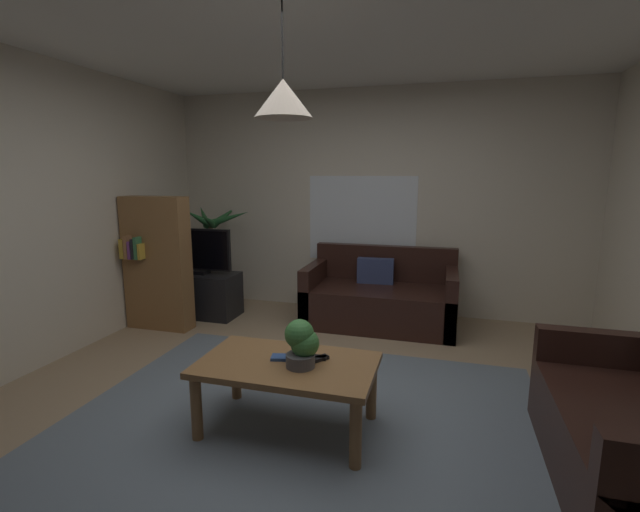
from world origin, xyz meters
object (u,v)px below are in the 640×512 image
Objects in this scene: tv at (197,251)px; potted_palm_corner at (214,261)px; pendant_lamp at (283,98)px; bookshelf_corner at (157,263)px; couch_under_window at (380,300)px; coffee_table at (287,372)px; remote_on_table_0 at (314,357)px; potted_plant_on_table at (302,342)px; book_on_table_0 at (280,357)px; remote_on_table_1 at (317,359)px; tv_stand at (200,294)px.

tv is 0.66× the size of potted_palm_corner.
pendant_lamp reaches higher than tv.
couch_under_window is at bearing 18.79° from bookshelf_corner.
coffee_table is 0.20m from remote_on_table_0.
tv is 1.28× the size of pendant_lamp.
remote_on_table_0 is at bearing -93.31° from couch_under_window.
potted_palm_corner is 1.95× the size of pendant_lamp.
coffee_table is at bearing -35.96° from bookshelf_corner.
book_on_table_0 is at bearing 163.06° from potted_plant_on_table.
couch_under_window is 1.14× the size of bookshelf_corner.
remote_on_table_0 is at bearing 66.84° from potted_plant_on_table.
potted_palm_corner is at bearing 81.34° from bookshelf_corner.
book_on_table_0 is 0.72× the size of remote_on_table_1.
couch_under_window reaches higher than remote_on_table_1.
potted_palm_corner reaches higher than coffee_table.
book_on_table_0 is at bearing -47.66° from tv_stand.
tv reaches higher than potted_plant_on_table.
coffee_table is 3.84× the size of potted_plant_on_table.
book_on_table_0 is 2.57m from tv.
pendant_lamp is (0.06, -0.03, 1.58)m from book_on_table_0.
tv_stand is (-1.94, 1.84, -0.22)m from remote_on_table_0.
book_on_table_0 is at bearing -47.33° from tv.
remote_on_table_0 is at bearing 16.29° from book_on_table_0.
potted_palm_corner is at bearing 175.51° from couch_under_window.
coffee_table is 0.10m from book_on_table_0.
potted_plant_on_table reaches higher than remote_on_table_0.
coffee_table is at bearing -62.53° from remote_on_table_0.
couch_under_window is at bearing 81.31° from book_on_table_0.
remote_on_table_1 is at bearing 8.23° from book_on_table_0.
pendant_lamp reaches higher than remote_on_table_1.
bookshelf_corner is at bearing -126.49° from remote_on_table_0.
remote_on_table_1 is (0.18, 0.07, 0.08)m from coffee_table.
pendant_lamp is at bearing -29.42° from book_on_table_0.
potted_palm_corner is at bearing -143.12° from remote_on_table_0.
book_on_table_0 is 0.18× the size of pendant_lamp.
remote_on_table_1 is at bearing -43.14° from tv.
pendant_lamp reaches higher than bookshelf_corner.
pendant_lamp reaches higher than coffee_table.
pendant_lamp is (1.83, -2.36, 1.49)m from potted_palm_corner.
coffee_table is 0.21m from remote_on_table_1.
remote_on_table_0 is 2.52m from bookshelf_corner.
couch_under_window is 5.49× the size of potted_plant_on_table.
remote_on_table_1 is 0.13× the size of potted_palm_corner.
tv reaches higher than remote_on_table_0.
bookshelf_corner is (-2.15, 1.37, 0.24)m from remote_on_table_1.
potted_plant_on_table is at bearing -34.88° from bookshelf_corner.
tv reaches higher than remote_on_table_1.
potted_palm_corner is (-2.01, 2.30, 0.09)m from remote_on_table_1.
tv is at bearing -84.43° from potted_palm_corner.
remote_on_table_0 is at bearing -48.83° from potted_palm_corner.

